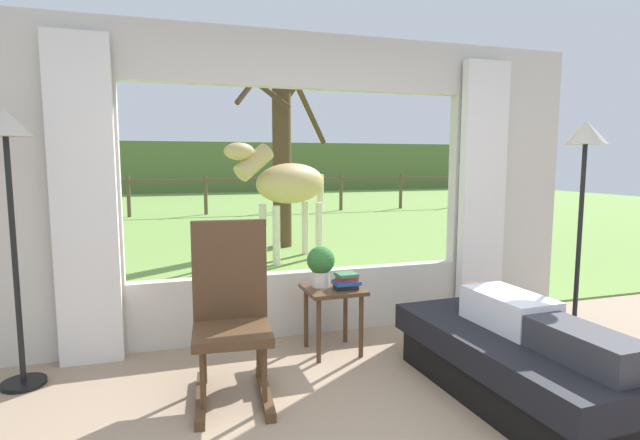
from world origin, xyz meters
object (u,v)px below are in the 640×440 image
object	(u,v)px
potted_plant	(321,264)
book_stack	(346,281)
recliner_sofa	(522,364)
side_table	(333,299)
pasture_tree	(282,158)
reclining_person	(530,320)
horse	(287,185)
floor_lamp_right	(584,166)
floor_lamp_left	(8,164)
rocking_chair	(231,311)

from	to	relation	value
potted_plant	book_stack	distance (m)	0.24
recliner_sofa	side_table	size ratio (longest dim) A/B	3.33
side_table	pasture_tree	world-z (taller)	pasture_tree
reclining_person	horse	world-z (taller)	horse
floor_lamp_right	pasture_tree	xyz separation A→B (m)	(-1.20, 5.24, 0.09)
floor_lamp_right	reclining_person	bearing A→B (deg)	-146.99
book_stack	side_table	bearing A→B (deg)	144.64
potted_plant	floor_lamp_right	distance (m)	2.21
floor_lamp_left	floor_lamp_right	bearing A→B (deg)	-7.41
recliner_sofa	reclining_person	xyz separation A→B (m)	(0.00, -0.05, 0.30)
floor_lamp_left	pasture_tree	xyz separation A→B (m)	(2.92, 4.70, 0.07)
recliner_sofa	reclining_person	bearing A→B (deg)	-91.96
side_table	horse	distance (m)	3.69
side_table	horse	xyz separation A→B (m)	(0.53, 3.58, 0.73)
potted_plant	horse	size ratio (longest dim) A/B	0.18
recliner_sofa	rocking_chair	distance (m)	1.88
horse	pasture_tree	distance (m)	1.28
floor_lamp_left	pasture_tree	size ratio (longest dim) A/B	0.54
floor_lamp_left	horse	size ratio (longest dim) A/B	1.04
recliner_sofa	floor_lamp_left	bearing A→B (deg)	157.42
floor_lamp_left	book_stack	bearing A→B (deg)	-3.43
side_table	potted_plant	world-z (taller)	potted_plant
potted_plant	recliner_sofa	bearing A→B (deg)	-49.47
rocking_chair	horse	bearing A→B (deg)	76.61
side_table	pasture_tree	xyz separation A→B (m)	(0.74, 4.78, 1.13)
rocking_chair	pasture_tree	size ratio (longest dim) A/B	0.33
book_stack	horse	size ratio (longest dim) A/B	0.11
side_table	book_stack	size ratio (longest dim) A/B	2.64
rocking_chair	side_table	world-z (taller)	rocking_chair
reclining_person	floor_lamp_left	xyz separation A→B (m)	(-3.08, 1.21, 0.96)
recliner_sofa	pasture_tree	bearing A→B (deg)	89.61
side_table	pasture_tree	distance (m)	4.96
rocking_chair	potted_plant	bearing A→B (deg)	39.55
horse	potted_plant	bearing A→B (deg)	144.48
pasture_tree	reclining_person	bearing A→B (deg)	-88.44
potted_plant	floor_lamp_right	bearing A→B (deg)	-14.52
reclining_person	pasture_tree	bearing A→B (deg)	89.59
potted_plant	horse	world-z (taller)	horse
side_table	potted_plant	bearing A→B (deg)	143.13
book_stack	reclining_person	bearing A→B (deg)	-52.90
pasture_tree	book_stack	bearing A→B (deg)	-97.65
reclining_person	floor_lamp_left	bearing A→B (deg)	156.61
rocking_chair	potted_plant	xyz separation A→B (m)	(0.77, 0.52, 0.16)
horse	reclining_person	bearing A→B (deg)	158.76
book_stack	pasture_tree	size ratio (longest dim) A/B	0.06
reclining_person	horse	bearing A→B (deg)	92.54
potted_plant	book_stack	xyz separation A→B (m)	(0.17, -0.12, -0.13)
recliner_sofa	floor_lamp_right	distance (m)	1.73
floor_lamp_left	side_table	bearing A→B (deg)	-1.93
side_table	floor_lamp_right	bearing A→B (deg)	-13.42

